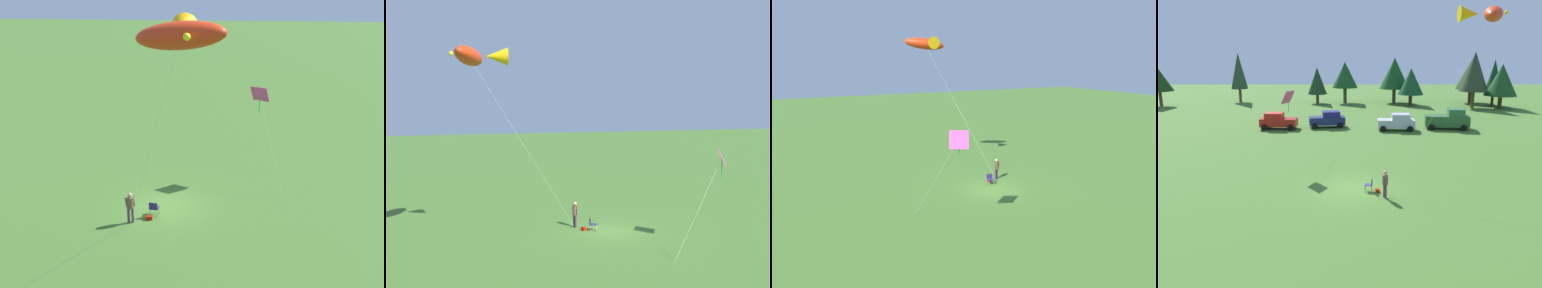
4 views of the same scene
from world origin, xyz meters
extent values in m
plane|color=#416C28|center=(0.00, 0.00, 0.00)|extent=(160.00, 160.00, 0.00)
cylinder|color=#4E3244|center=(1.96, -1.69, 0.42)|extent=(0.14, 0.14, 0.85)
cylinder|color=#4E3244|center=(1.90, -1.48, 0.42)|extent=(0.14, 0.14, 0.85)
cylinder|color=brown|center=(1.93, -1.58, 1.16)|extent=(0.42, 0.42, 0.62)
sphere|color=tan|center=(1.93, -1.58, 1.62)|extent=(0.24, 0.24, 0.24)
cylinder|color=brown|center=(1.93, -1.79, 1.19)|extent=(0.13, 0.17, 0.56)
cylinder|color=brown|center=(1.81, -1.41, 1.19)|extent=(0.13, 0.17, 0.56)
cube|color=navy|center=(0.96, -0.44, 0.42)|extent=(0.54, 0.54, 0.04)
cube|color=navy|center=(1.18, -0.47, 0.62)|extent=(0.11, 0.48, 0.40)
cylinder|color=#A5A8AD|center=(0.73, -0.62, 0.21)|extent=(0.03, 0.03, 0.42)
cylinder|color=#A5A8AD|center=(0.78, -0.20, 0.21)|extent=(0.03, 0.03, 0.42)
cylinder|color=#A5A8AD|center=(1.14, -0.67, 0.21)|extent=(0.03, 0.03, 0.42)
cylinder|color=#A5A8AD|center=(1.20, -0.26, 0.21)|extent=(0.03, 0.03, 0.42)
cube|color=red|center=(1.55, -0.65, 0.11)|extent=(0.27, 0.35, 0.22)
cube|color=red|center=(-8.51, 19.61, 0.79)|extent=(4.29, 2.03, 0.90)
cube|color=red|center=(-9.01, 19.64, 1.56)|extent=(2.09, 1.76, 0.65)
cylinder|color=black|center=(-10.07, 18.70, 0.34)|extent=(0.69, 0.26, 0.68)
cylinder|color=black|center=(-9.96, 20.68, 0.34)|extent=(0.69, 0.26, 0.68)
cylinder|color=black|center=(-7.05, 18.54, 0.34)|extent=(0.69, 0.26, 0.68)
cylinder|color=black|center=(-6.94, 20.52, 0.34)|extent=(0.69, 0.26, 0.68)
cube|color=navy|center=(-2.97, 20.64, 0.79)|extent=(4.42, 2.40, 0.90)
cube|color=navy|center=(-2.47, 20.72, 1.56)|extent=(2.22, 1.93, 0.65)
cylinder|color=black|center=(-1.62, 21.84, 0.34)|extent=(0.70, 0.32, 0.68)
cylinder|color=black|center=(-1.33, 19.88, 0.34)|extent=(0.70, 0.32, 0.68)
cylinder|color=black|center=(-4.61, 21.40, 0.34)|extent=(0.70, 0.32, 0.68)
cylinder|color=black|center=(-4.32, 19.44, 0.34)|extent=(0.70, 0.32, 0.68)
cube|color=#B2B8C0|center=(5.04, 18.84, 0.79)|extent=(4.26, 1.93, 0.90)
cube|color=#B1AEC7|center=(5.55, 18.83, 1.56)|extent=(2.05, 1.72, 0.65)
cylinder|color=black|center=(6.59, 19.78, 0.34)|extent=(0.69, 0.24, 0.68)
cylinder|color=black|center=(6.52, 17.80, 0.34)|extent=(0.69, 0.24, 0.68)
cylinder|color=black|center=(3.56, 19.88, 0.34)|extent=(0.69, 0.24, 0.68)
cylinder|color=black|center=(3.50, 17.90, 0.34)|extent=(0.69, 0.24, 0.68)
cube|color=#2C592B|center=(11.07, 19.70, 0.94)|extent=(5.22, 2.63, 1.20)
cube|color=#296237|center=(12.06, 19.57, 1.94)|extent=(2.02, 2.06, 0.80)
cylinder|color=black|center=(13.00, 20.55, 0.34)|extent=(0.70, 0.31, 0.68)
cylinder|color=black|center=(12.71, 18.38, 0.34)|extent=(0.70, 0.31, 0.68)
cylinder|color=black|center=(9.43, 21.01, 0.34)|extent=(0.70, 0.31, 0.68)
cylinder|color=black|center=(9.14, 18.85, 0.34)|extent=(0.70, 0.31, 0.68)
cylinder|color=brown|center=(-31.30, 38.06, 1.25)|extent=(0.51, 0.51, 2.51)
cone|color=#183713|center=(-31.30, 38.06, 4.42)|extent=(4.45, 4.45, 3.83)
cylinder|color=#513926|center=(-19.83, 43.71, 1.17)|extent=(0.49, 0.49, 2.35)
cone|color=#264127|center=(-19.83, 43.71, 5.47)|extent=(2.93, 2.93, 6.24)
cylinder|color=#433F1F|center=(-5.86, 41.67, 0.81)|extent=(0.52, 0.52, 1.63)
cone|color=#1A371D|center=(-5.86, 41.67, 3.89)|extent=(3.30, 3.30, 4.53)
cylinder|color=#473F2C|center=(-1.10, 42.36, 1.34)|extent=(0.60, 0.60, 2.67)
cone|color=#17481E|center=(-1.10, 42.36, 4.87)|extent=(4.41, 4.41, 4.40)
cylinder|color=#443C2A|center=(7.51, 42.72, 1.24)|extent=(0.61, 0.61, 2.47)
cone|color=#14481A|center=(7.51, 42.72, 5.12)|extent=(5.20, 5.20, 5.29)
cylinder|color=#4B3025|center=(9.86, 39.25, 0.91)|extent=(0.59, 0.59, 1.82)
cone|color=#144423|center=(9.86, 39.25, 3.97)|extent=(4.20, 4.20, 4.29)
cylinder|color=#4D401D|center=(19.29, 36.30, 1.33)|extent=(0.58, 0.58, 2.67)
cone|color=#273623|center=(19.29, 36.30, 5.73)|extent=(4.51, 4.51, 6.14)
cylinder|color=#422D1E|center=(20.77, 42.51, 1.21)|extent=(0.53, 0.53, 2.42)
cone|color=#1E4113|center=(20.77, 42.51, 4.95)|extent=(5.13, 5.13, 5.06)
cylinder|color=#4F351A|center=(23.44, 38.92, 0.84)|extent=(0.45, 0.45, 1.69)
cone|color=#113A22|center=(23.44, 38.92, 4.63)|extent=(2.98, 2.98, 5.89)
cylinder|color=#493D1C|center=(23.63, 36.18, 0.98)|extent=(0.64, 0.64, 1.97)
cone|color=#18441E|center=(23.63, 36.18, 4.45)|extent=(4.90, 4.90, 4.96)
ellipsoid|color=red|center=(8.88, 1.77, 11.09)|extent=(2.39, 3.75, 1.41)
cone|color=#F3B20C|center=(7.31, 1.77, 11.09)|extent=(1.22, 1.03, 1.03)
sphere|color=yellow|center=(9.84, 2.08, 11.21)|extent=(0.25, 0.25, 0.25)
cylinder|color=silver|center=(5.42, 0.10, 5.55)|extent=(6.93, 3.35, 11.10)
cylinder|color=#4C3823|center=(1.97, -1.57, 0.00)|extent=(0.04, 0.04, 0.01)
cube|color=#E24192|center=(-4.98, 5.41, 5.38)|extent=(0.98, 1.21, 0.98)
cylinder|color=green|center=(-4.98, 5.41, 4.73)|extent=(0.04, 0.04, 1.09)
cylinder|color=silver|center=(-3.25, 6.12, 2.69)|extent=(3.46, 1.44, 5.39)
cylinder|color=#4C3823|center=(-1.53, 6.83, 0.00)|extent=(0.04, 0.04, 0.01)
camera|label=1|loc=(27.04, 3.44, 13.98)|focal=50.00mm
camera|label=2|loc=(10.28, 32.61, 9.21)|focal=50.00mm
camera|label=3|loc=(-23.13, 14.67, 9.80)|focal=35.00mm
camera|label=4|loc=(-0.23, -23.21, 8.77)|focal=35.00mm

